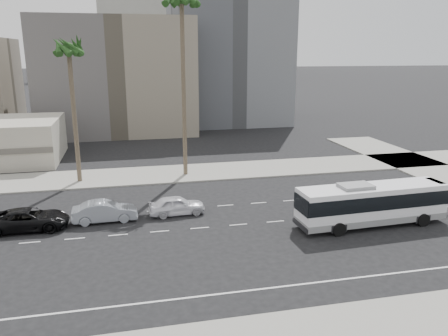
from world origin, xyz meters
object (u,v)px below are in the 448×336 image
object	(u,v)px
car_a	(177,205)
car_b	(105,211)
palm_near	(182,3)
city_bus	(372,203)
car_c	(28,219)
palm_mid	(69,51)

from	to	relation	value
car_a	car_b	xyz separation A→B (m)	(-5.64, -0.31, 0.04)
car_a	palm_near	size ratio (longest dim) A/B	0.24
city_bus	car_b	world-z (taller)	city_bus
car_a	palm_near	xyz separation A→B (m)	(2.30, 11.57, 16.71)
car_c	palm_mid	world-z (taller)	palm_mid
car_c	palm_near	distance (m)	24.73
palm_near	palm_mid	size ratio (longest dim) A/B	1.35
palm_near	car_b	bearing A→B (deg)	-123.78
city_bus	car_a	distance (m)	15.29
city_bus	car_a	size ratio (longest dim) A/B	2.59
city_bus	palm_mid	xyz separation A→B (m)	(-22.79, 16.82, 11.13)
palm_near	car_c	bearing A→B (deg)	-137.42
city_bus	palm_mid	distance (m)	30.44
car_b	car_c	world-z (taller)	car_b
city_bus	palm_near	distance (m)	26.09
palm_near	palm_mid	world-z (taller)	palm_near
city_bus	car_b	xyz separation A→B (m)	(-19.87, 5.20, -0.95)
car_b	palm_near	bearing A→B (deg)	-35.56
city_bus	car_c	xyz separation A→B (m)	(-25.37, 4.72, -0.96)
car_b	palm_near	world-z (taller)	palm_near
car_a	palm_mid	xyz separation A→B (m)	(-8.57, 11.32, 12.12)
car_b	palm_mid	xyz separation A→B (m)	(-2.92, 11.62, 12.08)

